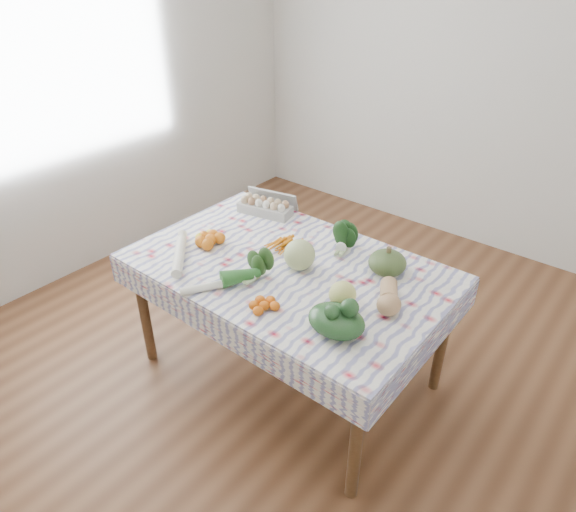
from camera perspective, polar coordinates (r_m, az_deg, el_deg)
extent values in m
plane|color=brown|center=(3.19, 0.00, -12.64)|extent=(4.50, 4.50, 0.00)
cube|color=silver|center=(4.35, 20.15, 18.92)|extent=(4.00, 0.04, 2.80)
cube|color=brown|center=(2.73, 0.00, -1.61)|extent=(1.60, 1.00, 0.04)
cylinder|color=brown|center=(3.17, -15.69, -5.98)|extent=(0.06, 0.06, 0.71)
cylinder|color=brown|center=(2.40, 7.56, -19.96)|extent=(0.06, 0.06, 0.71)
cylinder|color=brown|center=(3.63, -4.70, 0.45)|extent=(0.06, 0.06, 0.71)
cylinder|color=brown|center=(2.98, 16.81, -8.90)|extent=(0.06, 0.06, 0.71)
cube|color=white|center=(2.72, 0.00, -1.15)|extent=(1.66, 1.06, 0.01)
cube|color=#ABABA6|center=(3.22, -2.58, 5.44)|extent=(0.36, 0.20, 0.09)
cube|color=orange|center=(2.85, -0.70, 1.12)|extent=(0.22, 0.20, 0.04)
ellipsoid|color=#143712|center=(2.83, 6.12, 1.95)|extent=(0.20, 0.19, 0.14)
ellipsoid|color=#3F5428|center=(2.67, 10.98, -0.73)|extent=(0.22, 0.22, 0.13)
sphere|color=#AABA76|center=(2.65, 1.29, 0.14)|extent=(0.22, 0.22, 0.16)
ellipsoid|color=tan|center=(2.44, 11.17, -4.34)|extent=(0.21, 0.26, 0.11)
cube|color=orange|center=(2.91, -8.63, 1.82)|extent=(0.22, 0.22, 0.07)
ellipsoid|color=#244A19|center=(2.60, -3.44, -1.38)|extent=(0.15, 0.15, 0.10)
cube|color=orange|center=(2.39, -2.65, -5.46)|extent=(0.22, 0.22, 0.05)
sphere|color=#C9CD66|center=(2.40, 6.08, -4.27)|extent=(0.16, 0.16, 0.13)
ellipsoid|color=#19381A|center=(2.25, 5.40, -7.17)|extent=(0.32, 0.30, 0.12)
cylinder|color=silver|center=(2.81, -12.00, 0.04)|extent=(0.31, 0.31, 0.05)
cylinder|color=white|center=(2.55, -7.58, -3.09)|extent=(0.24, 0.36, 0.04)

